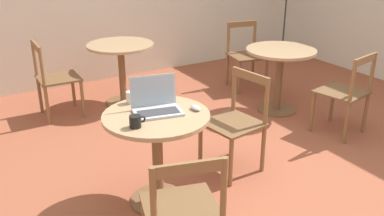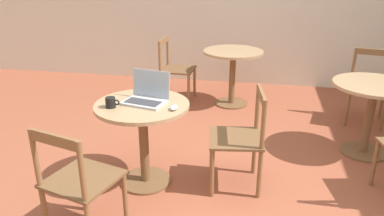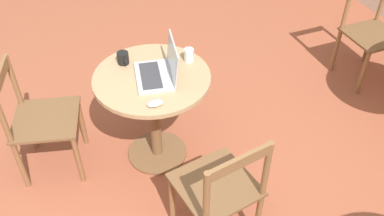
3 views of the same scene
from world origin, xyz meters
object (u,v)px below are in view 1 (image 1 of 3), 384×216
Objects in this scene: chair_near_front at (183,213)px; chair_mid_back at (246,55)px; mouse at (196,108)px; cafe_table_near at (157,137)px; cafe_table_far at (121,59)px; chair_mid_front at (346,93)px; chair_far_left at (55,79)px; laptop at (156,105)px; mug at (136,121)px; cafe_table_mid at (280,65)px; chair_near_right at (236,122)px; drinking_glass at (131,97)px.

chair_mid_back is (2.33, 2.47, 0.00)m from chair_near_front.
mouse is (-1.85, -1.81, 0.31)m from chair_mid_back.
cafe_table_far is at bearing 74.89° from cafe_table_near.
chair_mid_back is at bearing -10.01° from cafe_table_far.
chair_mid_front is (-0.01, -1.62, 0.00)m from chair_mid_back.
chair_far_left reaches higher than cafe_table_near.
laptop reaches higher than mug.
chair_near_front is at bearing -106.51° from laptop.
cafe_table_near is at bearing 74.35° from chair_near_front.
cafe_table_far is (0.55, 2.02, 0.00)m from cafe_table_near.
cafe_table_near is 2.16m from cafe_table_mid.
cafe_table_near is at bearing -105.11° from cafe_table_far.
cafe_table_near is 2.75m from chair_mid_back.
cafe_table_mid is 0.81m from chair_mid_front.
chair_near_front is at bearing -89.67° from chair_far_left.
laptop reaches higher than chair_mid_front.
chair_mid_back is at bearing 50.46° from chair_near_right.
chair_mid_back is at bearing 38.83° from laptop.
mug reaches higher than cafe_table_mid.
cafe_table_far is 2.12m from mouse.
laptop is 0.29m from mug.
laptop reaches higher than drinking_glass.
chair_near_right reaches higher than mouse.
mouse is at bearing 5.88° from mug.
chair_near_right is 8.36× the size of mouse.
drinking_glass is at bearing 82.22° from chair_near_front.
chair_mid_back reaches higher than mug.
mouse reaches higher than cafe_table_near.
chair_mid_front is (0.16, -0.79, -0.11)m from cafe_table_mid.
laptop is at bearing 61.18° from cafe_table_near.
chair_mid_back is at bearing 38.57° from mug.
chair_near_front is 7.45× the size of mug.
cafe_table_far is 1.85m from drinking_glass.
cafe_table_far is 1.92m from chair_near_right.
laptop reaches higher than chair_near_right.
drinking_glass is (-0.09, 0.24, -0.00)m from laptop.
chair_mid_front reaches higher than cafe_table_near.
chair_near_right is at bearing 13.40° from mug.
chair_far_left is at bearing 103.33° from mouse.
cafe_table_near is 0.23m from laptop.
laptop is at bearing -82.89° from chair_far_left.
cafe_table_mid is (1.96, 0.91, 0.00)m from cafe_table_near.
chair_near_right is at bearing 8.22° from cafe_table_near.
mug reaches higher than mouse.
cafe_table_far is 2.28m from mug.
laptop is (-0.76, -0.07, 0.34)m from chair_near_right.
chair_mid_front is (1.33, 0.01, 0.00)m from chair_near_right.
chair_near_front is (-0.21, -0.73, -0.11)m from cafe_table_near.
chair_far_left reaches higher than cafe_table_mid.
cafe_table_far is at bearing 70.57° from drinking_glass.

